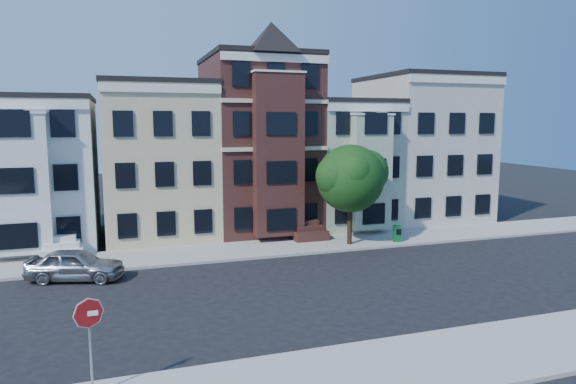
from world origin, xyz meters
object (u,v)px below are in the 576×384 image
object	(u,v)px
newspaper_box	(397,234)
fire_hydrant	(87,263)
stop_sign	(90,340)
parked_car	(75,265)
street_tree	(350,183)

from	to	relation	value
newspaper_box	fire_hydrant	distance (m)	18.38
stop_sign	parked_car	bearing A→B (deg)	94.08
street_tree	newspaper_box	size ratio (longest dim) A/B	7.38
newspaper_box	stop_sign	world-z (taller)	stop_sign
newspaper_box	street_tree	bearing A→B (deg)	-161.98
street_tree	parked_car	bearing A→B (deg)	-172.49
newspaper_box	stop_sign	distance (m)	22.24
street_tree	newspaper_box	xyz separation A→B (m)	(3.13, -0.37, -3.31)
parked_car	fire_hydrant	bearing A→B (deg)	-3.74
street_tree	fire_hydrant	world-z (taller)	street_tree
fire_hydrant	parked_car	bearing A→B (deg)	-110.60
newspaper_box	fire_hydrant	world-z (taller)	newspaper_box
fire_hydrant	stop_sign	bearing A→B (deg)	-86.47
parked_car	newspaper_box	bearing A→B (deg)	-68.00
parked_car	stop_sign	size ratio (longest dim) A/B	1.45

